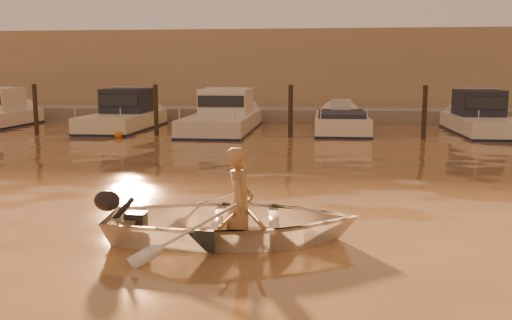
# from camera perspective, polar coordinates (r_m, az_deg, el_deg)

# --- Properties ---
(ground_plane) EXTENTS (160.00, 160.00, 0.00)m
(ground_plane) POSITION_cam_1_polar(r_m,az_deg,el_deg) (8.50, -0.36, -8.40)
(ground_plane) COLOR #8F5E39
(ground_plane) RESTS_ON ground
(dinghy) EXTENTS (4.05, 3.08, 0.79)m
(dinghy) POSITION_cam_1_polar(r_m,az_deg,el_deg) (8.67, -2.28, -6.18)
(dinghy) COLOR white
(dinghy) RESTS_ON ground_plane
(person) EXTENTS (0.47, 0.66, 1.71)m
(person) POSITION_cam_1_polar(r_m,az_deg,el_deg) (8.60, -1.62, -4.38)
(person) COLOR #9C784E
(person) RESTS_ON dinghy
(outboard_motor) EXTENTS (0.94, 0.49, 0.70)m
(outboard_motor) POSITION_cam_1_polar(r_m,az_deg,el_deg) (8.88, -12.05, -5.97)
(outboard_motor) COLOR black
(outboard_motor) RESTS_ON dinghy
(oar_port) EXTENTS (0.70, 2.02, 0.13)m
(oar_port) POSITION_cam_1_polar(r_m,az_deg,el_deg) (8.62, -0.62, -5.25)
(oar_port) COLOR brown
(oar_port) RESTS_ON dinghy
(oar_starboard) EXTENTS (0.22, 2.10, 0.13)m
(oar_starboard) POSITION_cam_1_polar(r_m,az_deg,el_deg) (8.63, -1.95, -5.24)
(oar_starboard) COLOR brown
(oar_starboard) RESTS_ON dinghy
(moored_boat_1) EXTENTS (2.27, 6.76, 1.75)m
(moored_boat_1) POSITION_cam_1_polar(r_m,az_deg,el_deg) (25.62, -13.13, 4.42)
(moored_boat_1) COLOR beige
(moored_boat_1) RESTS_ON ground_plane
(moored_boat_2) EXTENTS (2.54, 8.43, 1.75)m
(moored_boat_2) POSITION_cam_1_polar(r_m,az_deg,el_deg) (24.49, -3.24, 4.44)
(moored_boat_2) COLOR beige
(moored_boat_2) RESTS_ON ground_plane
(moored_boat_3) EXTENTS (2.15, 6.17, 0.95)m
(moored_boat_3) POSITION_cam_1_polar(r_m,az_deg,el_deg) (24.18, 8.52, 3.35)
(moored_boat_3) COLOR #EFDFC8
(moored_boat_3) RESTS_ON ground_plane
(moored_boat_4) EXTENTS (2.12, 6.59, 1.75)m
(moored_boat_4) POSITION_cam_1_polar(r_m,az_deg,el_deg) (24.99, 21.61, 3.92)
(moored_boat_4) COLOR silver
(moored_boat_4) RESTS_ON ground_plane
(piling_0) EXTENTS (0.18, 0.18, 2.20)m
(piling_0) POSITION_cam_1_polar(r_m,az_deg,el_deg) (24.74, -21.17, 4.54)
(piling_0) COLOR #2D2319
(piling_0) RESTS_ON ground_plane
(piling_1) EXTENTS (0.18, 0.18, 2.20)m
(piling_1) POSITION_cam_1_polar(r_m,az_deg,el_deg) (22.86, -9.96, 4.69)
(piling_1) COLOR #2D2319
(piling_1) RESTS_ON ground_plane
(piling_2) EXTENTS (0.18, 0.18, 2.20)m
(piling_2) POSITION_cam_1_polar(r_m,az_deg,el_deg) (21.95, 3.47, 4.64)
(piling_2) COLOR #2D2319
(piling_2) RESTS_ON ground_plane
(piling_3) EXTENTS (0.18, 0.18, 2.20)m
(piling_3) POSITION_cam_1_polar(r_m,az_deg,el_deg) (22.25, 16.48, 4.35)
(piling_3) COLOR #2D2319
(piling_3) RESTS_ON ground_plane
(fender_b) EXTENTS (0.30, 0.30, 0.30)m
(fender_b) POSITION_cam_1_polar(r_m,az_deg,el_deg) (22.44, -13.60, 2.45)
(fender_b) COLOR #C76517
(fender_b) RESTS_ON ground_plane
(fender_c) EXTENTS (0.30, 0.30, 0.30)m
(fender_c) POSITION_cam_1_polar(r_m,az_deg,el_deg) (21.05, -2.54, 2.28)
(fender_c) COLOR silver
(fender_c) RESTS_ON ground_plane
(fender_d) EXTENTS (0.30, 0.30, 0.30)m
(fender_d) POSITION_cam_1_polar(r_m,az_deg,el_deg) (22.10, 10.92, 2.44)
(fender_d) COLOR orange
(fender_d) RESTS_ON ground_plane
(quay) EXTENTS (52.00, 4.00, 1.00)m
(quay) POSITION_cam_1_polar(r_m,az_deg,el_deg) (29.67, 4.66, 4.29)
(quay) COLOR gray
(quay) RESTS_ON ground_plane
(waterfront_building) EXTENTS (46.00, 7.00, 4.80)m
(waterfront_building) POSITION_cam_1_polar(r_m,az_deg,el_deg) (35.07, 5.01, 8.67)
(waterfront_building) COLOR #9E8466
(waterfront_building) RESTS_ON quay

